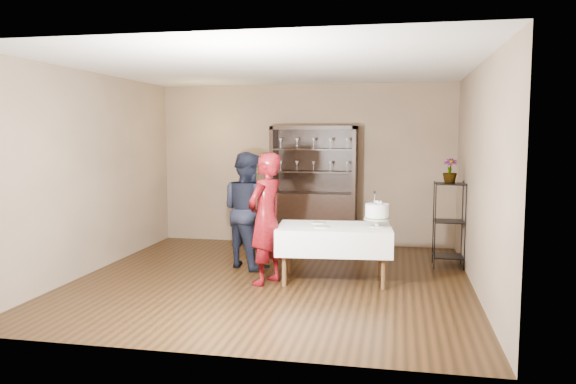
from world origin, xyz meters
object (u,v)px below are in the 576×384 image
object	(u,v)px
man	(247,210)
cake	(377,212)
plant_etagere	(449,221)
cake_table	(334,239)
potted_plant	(450,171)
woman	(266,219)
china_hutch	(314,207)

from	to	relation	value
man	cake	size ratio (longest dim) A/B	3.56
plant_etagere	cake_table	xyz separation A→B (m)	(-1.49, -1.08, -0.11)
man	potted_plant	world-z (taller)	man
potted_plant	woman	bearing A→B (deg)	-148.86
woman	man	distance (m)	0.92
plant_etagere	cake	size ratio (longest dim) A/B	2.63
cake	potted_plant	distance (m)	1.51
man	woman	bearing A→B (deg)	153.90
plant_etagere	potted_plant	world-z (taller)	potted_plant
cake_table	man	bearing A→B (deg)	158.41
china_hutch	cake	world-z (taller)	china_hutch
china_hutch	cake	bearing A→B (deg)	-61.88
man	cake	distance (m)	1.88
china_hutch	cake_table	world-z (taller)	china_hutch
cake_table	man	size ratio (longest dim) A/B	0.92
man	potted_plant	xyz separation A→B (m)	(2.78, 0.60, 0.55)
cake_table	woman	distance (m)	0.92
man	cake	bearing A→B (deg)	-160.70
plant_etagere	cake	world-z (taller)	plant_etagere
cake	potted_plant	xyz separation A→B (m)	(0.96, 1.07, 0.47)
china_hutch	man	size ratio (longest dim) A/B	1.23
plant_etagere	cake_table	size ratio (longest dim) A/B	0.80
plant_etagere	man	world-z (taller)	man
woman	man	xyz separation A→B (m)	(-0.46, 0.80, -0.01)
china_hutch	plant_etagere	bearing A→B (deg)	-26.83
cake_table	cake	xyz separation A→B (m)	(0.53, 0.04, 0.35)
plant_etagere	man	xyz separation A→B (m)	(-2.78, -0.57, 0.16)
china_hutch	man	world-z (taller)	china_hutch
plant_etagere	woman	xyz separation A→B (m)	(-2.32, -1.37, 0.17)
china_hutch	plant_etagere	xyz separation A→B (m)	(2.08, -1.05, -0.01)
china_hutch	potted_plant	bearing A→B (deg)	-26.28
china_hutch	woman	distance (m)	2.44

